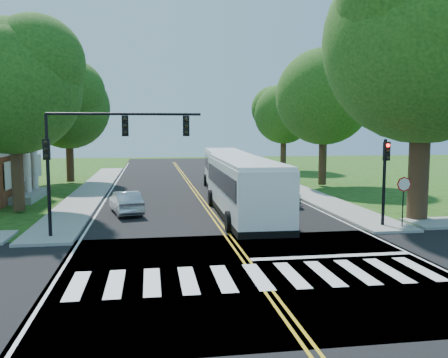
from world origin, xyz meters
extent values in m
plane|color=#1C4010|center=(0.00, 0.00, 0.00)|extent=(140.00, 140.00, 0.00)
cube|color=black|center=(0.00, 18.00, 0.01)|extent=(14.00, 96.00, 0.01)
cube|color=black|center=(0.00, 0.00, 0.01)|extent=(60.00, 12.00, 0.01)
cube|color=gold|center=(0.00, 22.00, 0.01)|extent=(0.36, 70.00, 0.01)
cube|color=silver|center=(-6.80, 22.00, 0.01)|extent=(0.12, 70.00, 0.01)
cube|color=silver|center=(6.80, 22.00, 0.01)|extent=(0.12, 70.00, 0.01)
cube|color=silver|center=(0.00, -0.50, 0.02)|extent=(12.60, 3.00, 0.01)
cube|color=silver|center=(3.50, 1.60, 0.02)|extent=(6.60, 0.40, 0.01)
cube|color=gray|center=(-8.30, 25.00, 0.07)|extent=(2.60, 40.00, 0.15)
cube|color=gray|center=(8.30, 25.00, 0.07)|extent=(2.60, 40.00, 0.15)
cylinder|color=#352015|center=(11.00, 8.00, 3.15)|extent=(1.10, 1.10, 6.00)
sphere|color=#427121|center=(11.00, 8.00, 9.66)|extent=(10.80, 10.80, 10.80)
cylinder|color=#352015|center=(-11.50, 14.00, 2.55)|extent=(0.70, 0.70, 4.80)
sphere|color=#427121|center=(-11.50, 14.00, 7.55)|extent=(8.00, 8.00, 8.00)
cylinder|color=#352015|center=(-11.00, 30.00, 2.35)|extent=(0.70, 0.70, 4.40)
sphere|color=#427121|center=(-11.00, 30.00, 7.02)|extent=(7.60, 7.60, 7.60)
cylinder|color=#352015|center=(11.50, 24.00, 2.65)|extent=(0.70, 0.70, 5.00)
sphere|color=#427121|center=(11.50, 24.00, 7.88)|extent=(8.40, 8.40, 8.40)
cylinder|color=#352015|center=(12.50, 40.00, 2.35)|extent=(0.70, 0.70, 4.40)
sphere|color=#427121|center=(12.50, 40.00, 6.89)|extent=(7.20, 7.20, 7.20)
cube|color=silver|center=(-12.40, 20.00, 4.40)|extent=(1.40, 6.00, 0.45)
cube|color=gray|center=(-12.40, 20.00, 0.25)|extent=(1.80, 6.00, 0.50)
cylinder|color=silver|center=(-12.40, 17.80, 2.10)|extent=(0.50, 0.50, 4.20)
cylinder|color=silver|center=(-12.40, 20.00, 2.10)|extent=(0.50, 0.50, 4.20)
cylinder|color=silver|center=(-12.40, 22.20, 2.10)|extent=(0.50, 0.50, 4.20)
cylinder|color=black|center=(-8.20, 6.50, 2.45)|extent=(0.16, 0.16, 4.60)
cube|color=black|center=(-8.20, 6.35, 4.15)|extent=(0.30, 0.22, 0.95)
sphere|color=black|center=(-8.20, 6.21, 4.45)|extent=(0.18, 0.18, 0.18)
cylinder|color=black|center=(-4.70, 6.50, 5.75)|extent=(7.00, 0.12, 0.12)
cube|color=black|center=(-4.70, 6.35, 5.20)|extent=(0.30, 0.22, 0.95)
cube|color=black|center=(-1.90, 6.35, 5.20)|extent=(0.30, 0.22, 0.95)
cylinder|color=black|center=(8.20, 6.50, 2.35)|extent=(0.16, 0.16, 4.40)
cube|color=black|center=(8.20, 6.35, 3.95)|extent=(0.30, 0.22, 0.95)
sphere|color=#FF0A05|center=(8.20, 6.21, 4.25)|extent=(0.18, 0.18, 0.18)
cylinder|color=black|center=(9.00, 6.00, 1.25)|extent=(0.06, 0.06, 2.20)
cylinder|color=#A50A07|center=(9.00, 5.97, 2.30)|extent=(0.76, 0.04, 0.76)
cube|color=silver|center=(1.70, 10.57, 1.70)|extent=(3.02, 12.87, 2.99)
cube|color=black|center=(1.70, 10.57, 2.24)|extent=(3.08, 11.98, 1.03)
cube|color=black|center=(1.82, 17.02, 2.08)|extent=(2.66, 0.15, 1.74)
cube|color=orange|center=(1.82, 17.02, 3.05)|extent=(1.85, 0.14, 0.35)
cube|color=black|center=(1.70, 10.57, 0.37)|extent=(3.08, 12.97, 0.33)
cube|color=silver|center=(1.70, 10.57, 3.25)|extent=(2.96, 12.49, 0.24)
cylinder|color=black|center=(3.19, 14.77, 0.53)|extent=(0.37, 1.05, 1.04)
cylinder|color=black|center=(0.37, 14.83, 0.53)|extent=(0.37, 1.05, 1.04)
cylinder|color=black|center=(3.03, 6.63, 0.53)|extent=(0.37, 1.05, 1.04)
cylinder|color=black|center=(0.21, 6.68, 0.53)|extent=(0.37, 1.05, 1.04)
cube|color=silver|center=(2.42, 21.67, 1.67)|extent=(3.61, 12.81, 2.95)
cube|color=black|center=(2.42, 21.67, 2.21)|extent=(3.62, 11.94, 1.02)
cube|color=black|center=(2.86, 28.03, 2.05)|extent=(2.63, 0.28, 1.72)
cube|color=orange|center=(2.86, 28.03, 3.01)|extent=(1.83, 0.23, 0.34)
cube|color=black|center=(2.42, 21.67, 0.37)|extent=(3.67, 12.92, 0.32)
cube|color=silver|center=(2.42, 21.67, 3.21)|extent=(3.53, 12.43, 0.24)
cylinder|color=black|center=(4.10, 25.75, 0.53)|extent=(0.41, 1.05, 1.03)
cylinder|color=black|center=(1.32, 25.94, 0.53)|extent=(0.41, 1.05, 1.03)
cylinder|color=black|center=(3.54, 17.72, 0.53)|extent=(0.41, 1.05, 1.03)
cylinder|color=black|center=(0.76, 17.92, 0.53)|extent=(0.41, 1.05, 1.03)
imported|color=#ABAEB2|center=(-5.06, 12.57, 0.70)|extent=(2.30, 4.36, 1.37)
imported|color=#B5B7BD|center=(4.92, 14.79, 0.64)|extent=(2.38, 4.63, 1.25)
imported|color=black|center=(5.90, 16.76, 0.70)|extent=(3.38, 5.11, 1.38)
camera|label=1|loc=(-3.60, -15.96, 5.06)|focal=38.00mm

